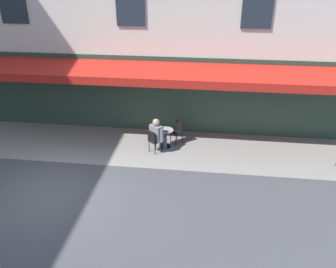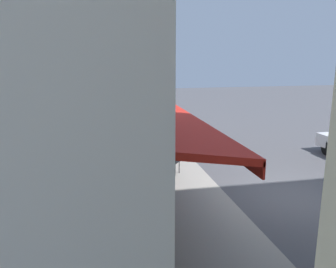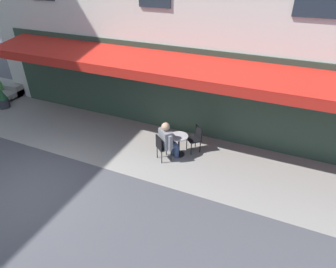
{
  "view_description": "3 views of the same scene",
  "coord_description": "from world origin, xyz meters",
  "px_view_note": "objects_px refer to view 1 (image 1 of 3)",
  "views": [
    {
      "loc": [
        -4.8,
        8.61,
        6.62
      ],
      "look_at": [
        -3.41,
        -2.4,
        1.1
      ],
      "focal_mm": 37.52,
      "sensor_mm": 36.0,
      "label": 1
    },
    {
      "loc": [
        8.88,
        -5.67,
        4.27
      ],
      "look_at": [
        -2.7,
        -3.24,
        1.54
      ],
      "focal_mm": 36.94,
      "sensor_mm": 36.0,
      "label": 2
    },
    {
      "loc": [
        -6.07,
        3.98,
        5.67
      ],
      "look_at": [
        -3.25,
        -2.42,
        1.41
      ],
      "focal_mm": 30.72,
      "sensor_mm": 36.0,
      "label": 3
    }
  ],
  "objects_px": {
    "cafe_chair_black_facing_street": "(154,140)",
    "seated_companion_in_grey": "(158,134)",
    "cafe_table_mid_terrace": "(166,136)",
    "cafe_chair_black_near_door": "(178,130)"
  },
  "relations": [
    {
      "from": "cafe_chair_black_facing_street",
      "to": "seated_companion_in_grey",
      "type": "distance_m",
      "value": 0.28
    },
    {
      "from": "cafe_chair_black_near_door",
      "to": "cafe_chair_black_facing_street",
      "type": "bearing_deg",
      "value": 48.73
    },
    {
      "from": "cafe_table_mid_terrace",
      "to": "cafe_chair_black_facing_street",
      "type": "xyz_separation_m",
      "value": [
        0.4,
        0.49,
        0.06
      ]
    },
    {
      "from": "cafe_chair_black_facing_street",
      "to": "seated_companion_in_grey",
      "type": "xyz_separation_m",
      "value": [
        -0.14,
        -0.17,
        0.17
      ]
    },
    {
      "from": "cafe_chair_black_facing_street",
      "to": "cafe_chair_black_near_door",
      "type": "xyz_separation_m",
      "value": [
        -0.83,
        -0.95,
        0.0
      ]
    },
    {
      "from": "cafe_table_mid_terrace",
      "to": "cafe_chair_black_near_door",
      "type": "height_order",
      "value": "cafe_chair_black_near_door"
    },
    {
      "from": "cafe_chair_black_near_door",
      "to": "seated_companion_in_grey",
      "type": "bearing_deg",
      "value": 48.26
    },
    {
      "from": "cafe_chair_black_facing_street",
      "to": "seated_companion_in_grey",
      "type": "relative_size",
      "value": 0.67
    },
    {
      "from": "cafe_chair_black_facing_street",
      "to": "seated_companion_in_grey",
      "type": "height_order",
      "value": "seated_companion_in_grey"
    },
    {
      "from": "cafe_table_mid_terrace",
      "to": "cafe_chair_black_near_door",
      "type": "xyz_separation_m",
      "value": [
        -0.44,
        -0.46,
        0.06
      ]
    }
  ]
}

